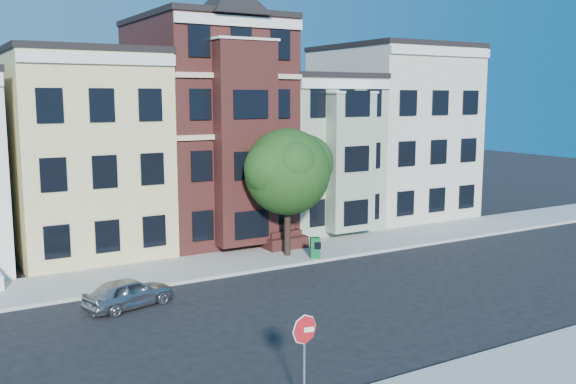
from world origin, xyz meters
TOP-DOWN VIEW (x-y plane):
  - ground at (0.00, 0.00)m, footprint 120.00×120.00m
  - far_sidewalk at (0.00, 8.00)m, footprint 60.00×4.00m
  - near_sidewalk at (0.00, -8.00)m, footprint 60.00×4.00m
  - house_yellow at (-7.00, 14.50)m, footprint 7.00×9.00m
  - house_brown at (0.00, 14.50)m, footprint 7.00×9.00m
  - house_green at (6.50, 14.50)m, footprint 6.00×9.00m
  - house_cream at (13.50, 14.50)m, footprint 8.00×9.00m
  - street_tree at (1.26, 7.59)m, footprint 8.69×8.69m
  - parked_car at (-7.79, 4.15)m, footprint 3.70×2.21m
  - newspaper_box at (2.12, 6.39)m, footprint 0.59×0.57m
  - stop_sign at (-6.48, -6.30)m, footprint 0.78×0.28m

SIDE VIEW (x-z plane):
  - ground at x=0.00m, z-range 0.00..0.00m
  - far_sidewalk at x=0.00m, z-range 0.00..0.15m
  - near_sidewalk at x=0.00m, z-range 0.00..0.15m
  - parked_car at x=-7.79m, z-range 0.00..1.18m
  - newspaper_box at x=2.12m, z-range 0.15..1.18m
  - stop_sign at x=-6.48m, z-range 0.15..2.97m
  - street_tree at x=1.26m, z-range 0.15..7.94m
  - house_green at x=6.50m, z-range 0.00..9.00m
  - house_yellow at x=-7.00m, z-range 0.00..10.00m
  - house_cream at x=13.50m, z-range 0.00..11.00m
  - house_brown at x=0.00m, z-range 0.00..12.00m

